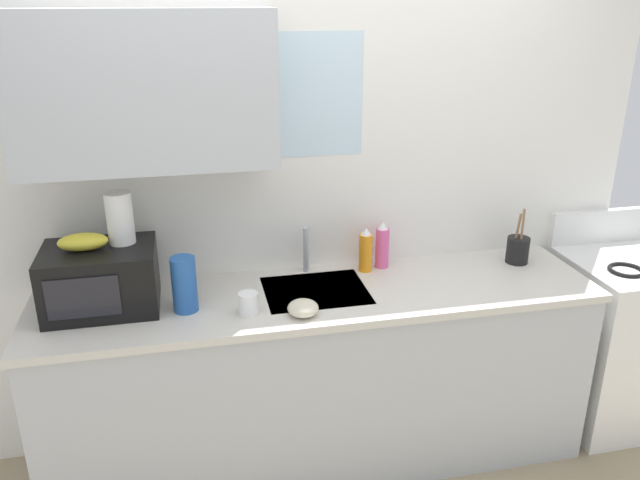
% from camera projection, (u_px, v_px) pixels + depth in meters
% --- Properties ---
extents(kitchen_wall_assembly, '(3.30, 0.42, 2.50)m').
position_uv_depth(kitchen_wall_assembly, '(277.00, 176.00, 2.92)').
color(kitchen_wall_assembly, white).
rests_on(kitchen_wall_assembly, ground).
extents(counter_unit, '(2.53, 0.63, 0.90)m').
position_uv_depth(counter_unit, '(320.00, 376.00, 2.99)').
color(counter_unit, '#B2B7BC').
rests_on(counter_unit, ground).
extents(sink_faucet, '(0.03, 0.03, 0.22)m').
position_uv_depth(sink_faucet, '(306.00, 250.00, 3.00)').
color(sink_faucet, '#B2B5BA').
rests_on(sink_faucet, counter_unit).
extents(stove_range, '(0.60, 0.60, 1.08)m').
position_uv_depth(stove_range, '(618.00, 338.00, 3.32)').
color(stove_range, white).
rests_on(stove_range, ground).
extents(microwave, '(0.46, 0.35, 0.27)m').
position_uv_depth(microwave, '(101.00, 279.00, 2.64)').
color(microwave, black).
rests_on(microwave, counter_unit).
extents(banana_bunch, '(0.20, 0.11, 0.07)m').
position_uv_depth(banana_bunch, '(83.00, 242.00, 2.57)').
color(banana_bunch, gold).
rests_on(banana_bunch, microwave).
extents(paper_towel_roll, '(0.11, 0.11, 0.22)m').
position_uv_depth(paper_towel_roll, '(120.00, 218.00, 2.62)').
color(paper_towel_roll, white).
rests_on(paper_towel_roll, microwave).
extents(dish_soap_bottle_orange, '(0.06, 0.06, 0.22)m').
position_uv_depth(dish_soap_bottle_orange, '(366.00, 251.00, 3.01)').
color(dish_soap_bottle_orange, orange).
rests_on(dish_soap_bottle_orange, counter_unit).
extents(dish_soap_bottle_pink, '(0.07, 0.07, 0.23)m').
position_uv_depth(dish_soap_bottle_pink, '(382.00, 246.00, 3.05)').
color(dish_soap_bottle_pink, '#E55999').
rests_on(dish_soap_bottle_pink, counter_unit).
extents(cereal_canister, '(0.10, 0.10, 0.24)m').
position_uv_depth(cereal_canister, '(184.00, 284.00, 2.62)').
color(cereal_canister, '#2659A5').
rests_on(cereal_canister, counter_unit).
extents(mug_white, '(0.08, 0.08, 0.09)m').
position_uv_depth(mug_white, '(248.00, 304.00, 2.62)').
color(mug_white, white).
rests_on(mug_white, counter_unit).
extents(utensil_crock, '(0.11, 0.11, 0.29)m').
position_uv_depth(utensil_crock, '(518.00, 249.00, 3.12)').
color(utensil_crock, black).
rests_on(utensil_crock, counter_unit).
extents(small_bowl, '(0.13, 0.13, 0.06)m').
position_uv_depth(small_bowl, '(303.00, 308.00, 2.61)').
color(small_bowl, beige).
rests_on(small_bowl, counter_unit).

